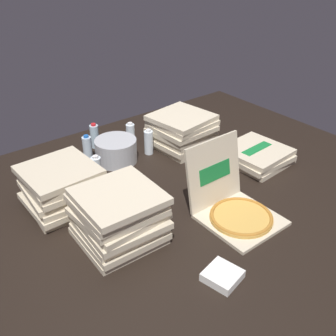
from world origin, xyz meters
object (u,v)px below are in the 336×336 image
object	(u,v)px
water_bottle_2	(149,142)
pizza_stack_right_near	(63,187)
pizza_stack_right_mid	(119,216)
water_bottle_1	(95,136)
open_pizza_box	(234,206)
water_bottle_4	(87,148)
water_bottle_3	(131,135)
pizza_stack_center_far	(256,155)
pizza_stack_left_far	(182,131)
water_bottle_0	(97,170)
napkin_pile	(222,276)
ice_bucket	(116,151)

from	to	relation	value
water_bottle_2	pizza_stack_right_near	bearing A→B (deg)	-164.36
pizza_stack_right_mid	water_bottle_1	bearing A→B (deg)	67.63
pizza_stack_right_near	pizza_stack_right_mid	xyz separation A→B (m)	(0.10, -0.46, 0.02)
open_pizza_box	pizza_stack_right_mid	distance (m)	0.67
open_pizza_box	water_bottle_4	bearing A→B (deg)	106.76
open_pizza_box	pizza_stack_right_near	size ratio (longest dim) A/B	1.10
water_bottle_3	water_bottle_4	bearing A→B (deg)	178.33
pizza_stack_center_far	water_bottle_3	xyz separation A→B (m)	(-0.57, 0.77, 0.04)
pizza_stack_center_far	pizza_stack_right_mid	bearing A→B (deg)	-175.47
water_bottle_2	water_bottle_4	bearing A→B (deg)	154.31
pizza_stack_center_far	water_bottle_3	bearing A→B (deg)	126.26
pizza_stack_left_far	water_bottle_0	world-z (taller)	pizza_stack_left_far
pizza_stack_right_near	napkin_pile	size ratio (longest dim) A/B	2.77
pizza_stack_right_near	water_bottle_4	distance (m)	0.57
open_pizza_box	napkin_pile	bearing A→B (deg)	-142.21
water_bottle_4	napkin_pile	world-z (taller)	water_bottle_4
open_pizza_box	water_bottle_0	size ratio (longest dim) A/B	2.48
ice_bucket	pizza_stack_left_far	bearing A→B (deg)	-12.19
pizza_stack_right_near	water_bottle_3	bearing A→B (deg)	28.35
pizza_stack_center_far	ice_bucket	bearing A→B (deg)	140.69
open_pizza_box	water_bottle_3	size ratio (longest dim) A/B	2.48
pizza_stack_right_near	water_bottle_0	world-z (taller)	pizza_stack_right_near
water_bottle_2	water_bottle_3	size ratio (longest dim) A/B	1.00
water_bottle_0	water_bottle_1	distance (m)	0.51
pizza_stack_center_far	water_bottle_2	distance (m)	0.79
pizza_stack_left_far	water_bottle_1	world-z (taller)	pizza_stack_left_far
open_pizza_box	pizza_stack_left_far	bearing A→B (deg)	69.14
pizza_stack_left_far	water_bottle_3	world-z (taller)	pizza_stack_left_far
water_bottle_1	water_bottle_4	xyz separation A→B (m)	(-0.14, -0.14, 0.00)
pizza_stack_left_far	water_bottle_0	bearing A→B (deg)	-176.37
water_bottle_0	water_bottle_3	bearing A→B (deg)	32.57
ice_bucket	water_bottle_3	distance (m)	0.25
water_bottle_2	water_bottle_3	bearing A→B (deg)	101.95
water_bottle_1	water_bottle_4	bearing A→B (deg)	-133.71
pizza_stack_right_mid	water_bottle_3	bearing A→B (deg)	53.28
pizza_stack_center_far	pizza_stack_left_far	size ratio (longest dim) A/B	0.97
pizza_stack_right_mid	water_bottle_3	world-z (taller)	pizza_stack_right_mid
ice_bucket	water_bottle_4	distance (m)	0.21
water_bottle_0	water_bottle_3	xyz separation A→B (m)	(0.46, 0.29, 0.00)
pizza_stack_right_near	water_bottle_3	size ratio (longest dim) A/B	2.25
napkin_pile	pizza_stack_right_mid	bearing A→B (deg)	112.01
pizza_stack_left_far	water_bottle_4	xyz separation A→B (m)	(-0.67, 0.26, -0.04)
pizza_stack_right_mid	water_bottle_4	distance (m)	0.92
water_bottle_0	water_bottle_3	size ratio (longest dim) A/B	1.00
open_pizza_box	water_bottle_4	world-z (taller)	open_pizza_box
water_bottle_2	pizza_stack_right_mid	bearing A→B (deg)	-135.08
open_pizza_box	ice_bucket	distance (m)	1.00
pizza_stack_left_far	water_bottle_2	size ratio (longest dim) A/B	2.32
water_bottle_2	water_bottle_3	distance (m)	0.19
pizza_stack_right_near	open_pizza_box	bearing A→B (deg)	-44.52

